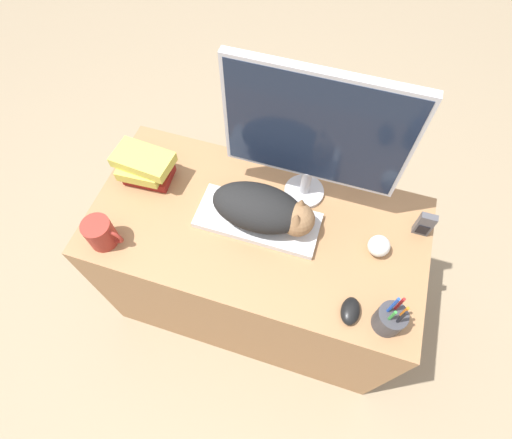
# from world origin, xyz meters

# --- Properties ---
(ground_plane) EXTENTS (12.00, 12.00, 0.00)m
(ground_plane) POSITION_xyz_m (0.00, 0.00, 0.00)
(ground_plane) COLOR #998466
(desk) EXTENTS (1.20, 0.61, 0.73)m
(desk) POSITION_xyz_m (0.00, 0.31, 0.36)
(desk) COLOR #9E7047
(desk) RESTS_ON ground_plane
(keyboard) EXTENTS (0.43, 0.18, 0.02)m
(keyboard) POSITION_xyz_m (0.00, 0.32, 0.74)
(keyboard) COLOR silver
(keyboard) RESTS_ON desk
(cat) EXTENTS (0.35, 0.17, 0.14)m
(cat) POSITION_xyz_m (0.03, 0.32, 0.82)
(cat) COLOR black
(cat) RESTS_ON keyboard
(monitor) EXTENTS (0.57, 0.15, 0.55)m
(monitor) POSITION_xyz_m (0.13, 0.49, 1.05)
(monitor) COLOR #B7B7BC
(monitor) RESTS_ON desk
(computer_mouse) EXTENTS (0.06, 0.09, 0.04)m
(computer_mouse) POSITION_xyz_m (0.37, 0.09, 0.75)
(computer_mouse) COLOR black
(computer_mouse) RESTS_ON desk
(coffee_mug) EXTENTS (0.13, 0.10, 0.11)m
(coffee_mug) POSITION_xyz_m (-0.48, 0.09, 0.78)
(coffee_mug) COLOR #9E2D23
(coffee_mug) RESTS_ON desk
(pen_cup) EXTENTS (0.09, 0.09, 0.20)m
(pen_cup) POSITION_xyz_m (0.49, 0.09, 0.78)
(pen_cup) COLOR #38383D
(pen_cup) RESTS_ON desk
(baseball) EXTENTS (0.07, 0.07, 0.07)m
(baseball) POSITION_xyz_m (0.42, 0.33, 0.76)
(baseball) COLOR silver
(baseball) RESTS_ON desk
(phone) EXTENTS (0.05, 0.03, 0.11)m
(phone) POSITION_xyz_m (0.55, 0.45, 0.78)
(phone) COLOR #4C4C51
(phone) RESTS_ON desk
(book_stack) EXTENTS (0.22, 0.15, 0.12)m
(book_stack) POSITION_xyz_m (-0.46, 0.39, 0.79)
(book_stack) COLOR maroon
(book_stack) RESTS_ON desk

